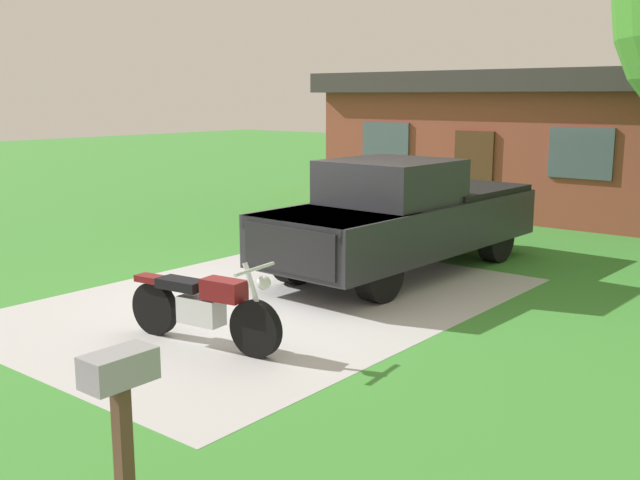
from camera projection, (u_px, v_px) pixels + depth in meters
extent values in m
plane|color=#3B8531|center=(270.00, 301.00, 10.69)|extent=(80.00, 80.00, 0.00)
cube|color=#AEAEAE|center=(270.00, 301.00, 10.69)|extent=(5.29, 7.51, 0.01)
cylinder|color=black|center=(256.00, 329.00, 8.35)|extent=(0.67, 0.20, 0.66)
cylinder|color=black|center=(155.00, 308.00, 9.16)|extent=(0.67, 0.20, 0.66)
cube|color=silver|center=(201.00, 310.00, 8.75)|extent=(0.59, 0.33, 0.32)
cube|color=maroon|center=(224.00, 290.00, 8.51)|extent=(0.55, 0.32, 0.24)
cube|color=black|center=(181.00, 284.00, 8.85)|extent=(0.63, 0.35, 0.12)
cube|color=maroon|center=(154.00, 279.00, 9.09)|extent=(0.50, 0.26, 0.08)
cylinder|color=silver|center=(255.00, 297.00, 8.28)|extent=(0.34, 0.10, 0.77)
cylinder|color=silver|center=(255.00, 269.00, 8.22)|extent=(0.12, 0.70, 0.04)
sphere|color=silver|center=(264.00, 283.00, 8.18)|extent=(0.16, 0.16, 0.16)
cylinder|color=black|center=(379.00, 273.00, 10.60)|extent=(0.33, 0.85, 0.84)
cylinder|color=black|center=(295.00, 257.00, 11.65)|extent=(0.33, 0.85, 0.84)
cylinder|color=black|center=(496.00, 238.00, 13.20)|extent=(0.33, 0.85, 0.84)
cylinder|color=black|center=(418.00, 228.00, 14.25)|extent=(0.33, 0.85, 0.84)
cube|color=#28282D|center=(404.00, 224.00, 12.39)|extent=(2.18, 5.66, 0.80)
cube|color=#28282D|center=(333.00, 220.00, 10.95)|extent=(1.96, 1.96, 0.20)
cube|color=#28282D|center=(391.00, 182.00, 11.95)|extent=(1.86, 1.96, 0.70)
cube|color=#3F4C56|center=(360.00, 193.00, 11.37)|extent=(1.70, 0.21, 0.60)
cube|color=black|center=(453.00, 200.00, 13.49)|extent=(1.97, 2.46, 0.50)
cube|color=black|center=(290.00, 250.00, 10.32)|extent=(1.70, 0.15, 0.64)
cube|color=#4C3823|center=(123.00, 453.00, 4.98)|extent=(0.10, 0.10, 1.10)
cube|color=gray|center=(119.00, 368.00, 4.87)|extent=(0.26, 0.48, 0.22)
cube|color=brown|center=(519.00, 151.00, 19.48)|extent=(9.00, 5.00, 3.00)
cube|color=#383333|center=(523.00, 82.00, 19.15)|extent=(9.60, 5.60, 0.50)
cube|color=#4C2D19|center=(473.00, 176.00, 17.63)|extent=(1.00, 0.08, 2.10)
cube|color=#4C5966|center=(385.00, 144.00, 19.06)|extent=(1.40, 0.06, 1.10)
cube|color=#4C5966|center=(581.00, 153.00, 15.95)|extent=(1.40, 0.06, 1.10)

